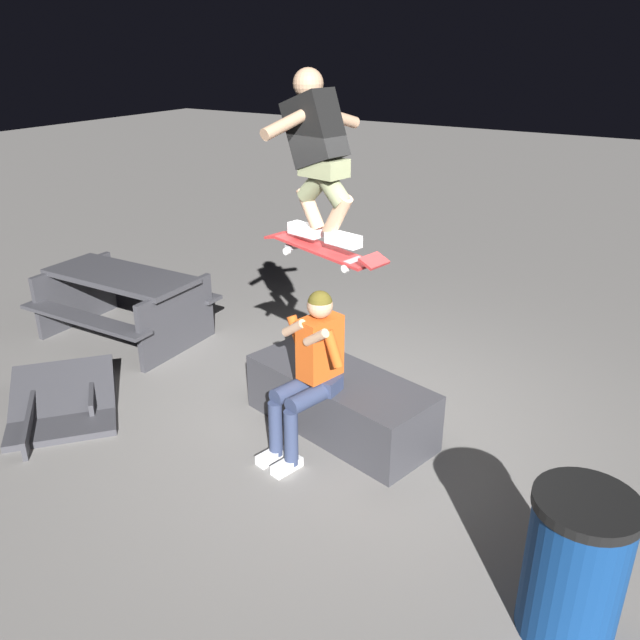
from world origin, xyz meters
name	(u,v)px	position (x,y,z in m)	size (l,w,h in m)	color
ground_plane	(344,424)	(0.00, 0.00, 0.00)	(40.00, 40.00, 0.00)	slate
ledge_box_main	(340,401)	(0.01, 0.06, 0.25)	(1.66, 0.67, 0.51)	#38383D
person_sitting_on_ledge	(310,366)	(0.06, 0.45, 0.75)	(0.59, 0.79, 1.34)	#2D3856
skateboard	(324,250)	(-0.08, 0.47, 1.72)	(1.04, 0.40, 0.13)	#B72D2D
skater_airborne	(318,149)	(-0.02, 0.46, 2.41)	(0.64, 0.88, 1.12)	white
kicker_ramp	(63,406)	(2.24, 1.13, 0.06)	(1.40, 1.39, 0.35)	#38383D
picnic_table_back	(122,295)	(2.96, -0.30, 0.50)	(1.73, 1.38, 0.75)	#38383D
trash_bin	(575,566)	(-2.11, 1.19, 0.45)	(0.56, 0.56, 0.90)	navy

